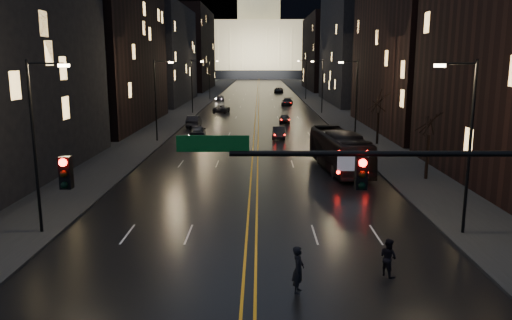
{
  "coord_description": "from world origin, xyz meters",
  "views": [
    {
      "loc": [
        0.41,
        -14.78,
        8.97
      ],
      "look_at": [
        0.22,
        11.59,
        3.67
      ],
      "focal_mm": 35.0,
      "sensor_mm": 36.0,
      "label": 1
    }
  ],
  "objects_px": {
    "pedestrian_b": "(388,257)",
    "oncoming_car_b": "(194,121)",
    "pedestrian_a": "(298,270)",
    "receding_car_a": "(279,133)",
    "traffic_signal": "(439,189)",
    "bus": "(339,150)",
    "oncoming_car_a": "(197,132)"
  },
  "relations": [
    {
      "from": "pedestrian_b",
      "to": "oncoming_car_b",
      "type": "bearing_deg",
      "value": -16.19
    },
    {
      "from": "pedestrian_a",
      "to": "pedestrian_b",
      "type": "xyz_separation_m",
      "value": [
        3.91,
        1.58,
        -0.13
      ]
    },
    {
      "from": "oncoming_car_b",
      "to": "receding_car_a",
      "type": "relative_size",
      "value": 1.14
    },
    {
      "from": "receding_car_a",
      "to": "pedestrian_b",
      "type": "relative_size",
      "value": 2.54
    },
    {
      "from": "receding_car_a",
      "to": "pedestrian_b",
      "type": "xyz_separation_m",
      "value": [
        3.16,
        -37.46,
        0.13
      ]
    },
    {
      "from": "oncoming_car_b",
      "to": "pedestrian_a",
      "type": "xyz_separation_m",
      "value": [
        10.43,
        -49.01,
        0.16
      ]
    },
    {
      "from": "oncoming_car_b",
      "to": "pedestrian_b",
      "type": "bearing_deg",
      "value": 106.14
    },
    {
      "from": "oncoming_car_b",
      "to": "pedestrian_b",
      "type": "height_order",
      "value": "pedestrian_b"
    },
    {
      "from": "traffic_signal",
      "to": "pedestrian_b",
      "type": "bearing_deg",
      "value": 90.82
    },
    {
      "from": "oncoming_car_b",
      "to": "bus",
      "type": "bearing_deg",
      "value": 119.74
    },
    {
      "from": "bus",
      "to": "receding_car_a",
      "type": "bearing_deg",
      "value": 99.02
    },
    {
      "from": "receding_car_a",
      "to": "pedestrian_a",
      "type": "distance_m",
      "value": 39.04
    },
    {
      "from": "pedestrian_b",
      "to": "pedestrian_a",
      "type": "bearing_deg",
      "value": 78.98
    },
    {
      "from": "oncoming_car_a",
      "to": "receding_car_a",
      "type": "xyz_separation_m",
      "value": [
        9.48,
        0.07,
        -0.14
      ]
    },
    {
      "from": "oncoming_car_a",
      "to": "receding_car_a",
      "type": "distance_m",
      "value": 9.48
    },
    {
      "from": "oncoming_car_a",
      "to": "pedestrian_b",
      "type": "height_order",
      "value": "oncoming_car_a"
    },
    {
      "from": "oncoming_car_a",
      "to": "pedestrian_a",
      "type": "relative_size",
      "value": 2.55
    },
    {
      "from": "oncoming_car_a",
      "to": "pedestrian_b",
      "type": "distance_m",
      "value": 39.46
    },
    {
      "from": "oncoming_car_a",
      "to": "pedestrian_a",
      "type": "bearing_deg",
      "value": 96.83
    },
    {
      "from": "pedestrian_a",
      "to": "traffic_signal",
      "type": "bearing_deg",
      "value": -115.0
    },
    {
      "from": "traffic_signal",
      "to": "oncoming_car_b",
      "type": "xyz_separation_m",
      "value": [
        -14.41,
        52.43,
        -4.32
      ]
    },
    {
      "from": "oncoming_car_a",
      "to": "oncoming_car_b",
      "type": "height_order",
      "value": "oncoming_car_a"
    },
    {
      "from": "traffic_signal",
      "to": "bus",
      "type": "relative_size",
      "value": 1.51
    },
    {
      "from": "receding_car_a",
      "to": "pedestrian_a",
      "type": "relative_size",
      "value": 2.2
    },
    {
      "from": "oncoming_car_a",
      "to": "oncoming_car_b",
      "type": "relative_size",
      "value": 1.01
    },
    {
      "from": "traffic_signal",
      "to": "pedestrian_b",
      "type": "relative_size",
      "value": 10.5
    },
    {
      "from": "bus",
      "to": "receding_car_a",
      "type": "relative_size",
      "value": 2.74
    },
    {
      "from": "receding_car_a",
      "to": "pedestrian_a",
      "type": "height_order",
      "value": "pedestrian_a"
    },
    {
      "from": "oncoming_car_a",
      "to": "pedestrian_a",
      "type": "height_order",
      "value": "pedestrian_a"
    },
    {
      "from": "bus",
      "to": "traffic_signal",
      "type": "bearing_deg",
      "value": -98.34
    },
    {
      "from": "pedestrian_b",
      "to": "traffic_signal",
      "type": "bearing_deg",
      "value": 147.81
    },
    {
      "from": "oncoming_car_a",
      "to": "pedestrian_a",
      "type": "xyz_separation_m",
      "value": [
        8.73,
        -38.96,
        0.13
      ]
    }
  ]
}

